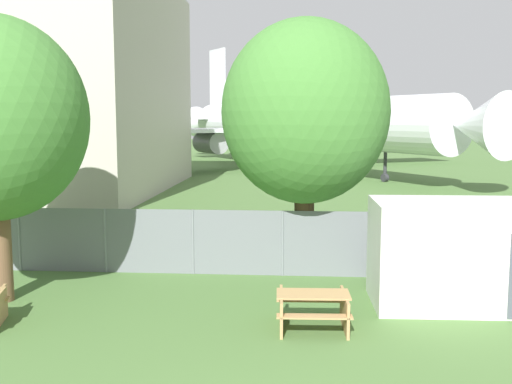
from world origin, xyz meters
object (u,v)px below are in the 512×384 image
portable_cabin (478,254)px  tree_near_hangar (305,113)px  airplane (296,124)px  picnic_bench_open_grass (313,307)px

portable_cabin → tree_near_hangar: 5.89m
airplane → tree_near_hangar: bearing=-32.2°
airplane → portable_cabin: (4.66, -37.56, -2.69)m
picnic_bench_open_grass → tree_near_hangar: size_ratio=0.22×
portable_cabin → tree_near_hangar: size_ratio=0.69×
airplane → tree_near_hangar: (0.57, -34.93, 0.63)m
airplane → picnic_bench_open_grass: airplane is taller
portable_cabin → picnic_bench_open_grass: portable_cabin is taller
tree_near_hangar → portable_cabin: bearing=-32.7°
airplane → portable_cabin: 37.94m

